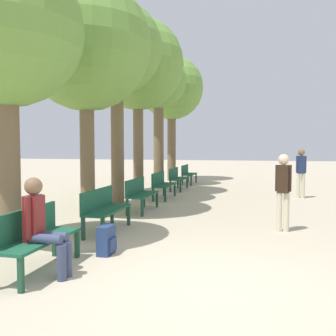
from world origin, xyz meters
TOP-DOWN VIEW (x-y plane):
  - ground_plane at (0.00, 0.00)m, footprint 80.00×80.00m
  - bench_row_0 at (-2.19, 0.05)m, footprint 0.47×1.51m
  - bench_row_1 at (-2.19, 2.47)m, footprint 0.47×1.51m
  - bench_row_2 at (-2.19, 4.88)m, footprint 0.47×1.51m
  - bench_row_3 at (-2.19, 7.30)m, footprint 0.47×1.51m
  - bench_row_4 at (-2.19, 9.71)m, footprint 0.47×1.51m
  - bench_row_5 at (-2.19, 12.12)m, footprint 0.47×1.51m
  - tree_row_0 at (-3.28, 1.04)m, footprint 2.56×2.56m
  - tree_row_1 at (-3.28, 4.07)m, footprint 3.17×3.17m
  - tree_row_2 at (-3.28, 6.16)m, footprint 2.70×2.70m
  - tree_row_3 at (-3.28, 8.23)m, footprint 3.21×3.21m
  - tree_row_4 at (-3.28, 11.12)m, footprint 2.35×2.35m
  - tree_row_5 at (-3.28, 13.70)m, footprint 3.11×3.11m
  - person_seated at (-1.96, -0.11)m, footprint 0.60×0.34m
  - backpack at (-1.54, 1.03)m, footprint 0.22×0.37m
  - pedestrian_near at (1.29, 3.30)m, footprint 0.31×0.23m
  - pedestrian_mid at (2.22, 8.41)m, footprint 0.33×0.25m

SIDE VIEW (x-z plane):
  - ground_plane at x=0.00m, z-range 0.00..0.00m
  - backpack at x=-1.54m, z-range 0.00..0.45m
  - bench_row_0 at x=-2.19m, z-range 0.08..0.93m
  - bench_row_1 at x=-2.19m, z-range 0.08..0.93m
  - bench_row_2 at x=-2.19m, z-range 0.08..0.93m
  - bench_row_3 at x=-2.19m, z-range 0.08..0.93m
  - bench_row_4 at x=-2.19m, z-range 0.08..0.93m
  - bench_row_5 at x=-2.19m, z-range 0.08..0.93m
  - person_seated at x=-1.96m, z-range 0.04..1.34m
  - pedestrian_near at x=1.29m, z-range 0.11..1.66m
  - pedestrian_mid at x=2.22m, z-range 0.12..1.73m
  - tree_row_0 at x=-3.28m, z-range 1.12..6.03m
  - tree_row_1 at x=-3.28m, z-range 1.25..6.97m
  - tree_row_4 at x=-3.28m, z-range 1.51..7.16m
  - tree_row_5 at x=-3.28m, z-range 1.45..7.57m
  - tree_row_2 at x=-3.28m, z-range 1.55..7.50m
  - tree_row_3 at x=-3.28m, z-range 1.44..7.62m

